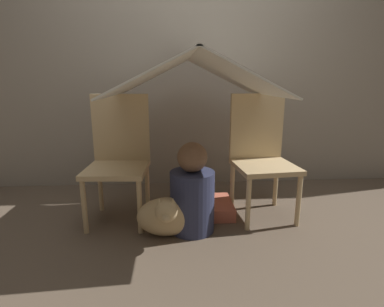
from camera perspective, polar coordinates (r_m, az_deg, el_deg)
The scene contains 8 objects.
ground_plane at distance 2.19m, azimuth 0.39°, elevation -14.68°, with size 8.80×8.80×0.00m, color brown.
wall_back at distance 3.02m, azimuth -1.15°, elevation 17.67°, with size 7.00×0.05×2.50m.
chair_left at distance 2.33m, azimuth -13.77°, elevation -0.15°, with size 0.46×0.46×0.95m.
chair_right at distance 2.39m, azimuth 13.01°, elevation 0.27°, with size 0.48×0.48×0.95m.
sheet_canopy at distance 2.14m, azimuth 0.00°, elevation 14.86°, with size 1.12×1.13×0.28m.
person_front at distance 2.11m, azimuth 0.06°, elevation -7.70°, with size 0.31×0.31×0.64m.
dog at distance 2.08m, azimuth -4.80°, elevation -11.76°, with size 0.41×0.35×0.34m.
floor_cushion at distance 2.45m, azimuth 2.01°, elevation -10.24°, with size 0.47×0.38×0.10m.
Camera 1 is at (-0.14, -1.92, 1.05)m, focal length 28.00 mm.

